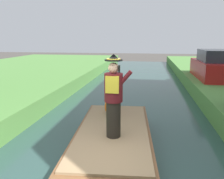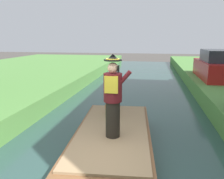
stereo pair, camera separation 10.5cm
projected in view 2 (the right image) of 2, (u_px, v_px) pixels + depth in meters
The scene contains 4 objects.
boat at pixel (113, 140), 5.66m from camera, with size 2.12×4.33×0.61m.
person_pirate at pixel (113, 97), 4.95m from camera, with size 0.61×0.42×1.85m.
parrot_plush at pixel (111, 105), 6.69m from camera, with size 0.36×0.35×0.57m.
parked_car_red at pixel (217, 67), 11.94m from camera, with size 1.72×4.01×1.50m.
Camera 2 is at (0.90, -3.80, 2.89)m, focal length 36.53 mm.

